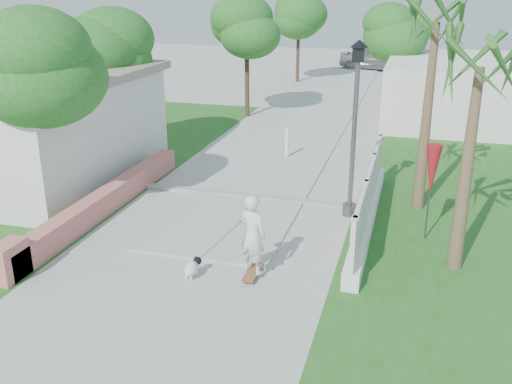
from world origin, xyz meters
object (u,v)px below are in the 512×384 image
(street_lamp, at_px, (355,124))
(patio_umbrella, at_px, (432,171))
(bollard, at_px, (287,142))
(parked_car, at_px, (373,58))
(skateboarder, at_px, (241,237))
(dog, at_px, (192,267))

(street_lamp, height_order, patio_umbrella, street_lamp)
(bollard, height_order, patio_umbrella, patio_umbrella)
(street_lamp, height_order, bollard, street_lamp)
(patio_umbrella, bearing_deg, parked_car, 97.36)
(patio_umbrella, bearing_deg, skateboarder, -141.68)
(bollard, xyz_separation_m, parked_car, (1.00, 22.37, 0.19))
(street_lamp, distance_m, patio_umbrella, 2.27)
(patio_umbrella, xyz_separation_m, skateboarder, (-3.64, -2.87, -0.82))
(skateboarder, bearing_deg, bollard, -61.19)
(skateboarder, bearing_deg, parked_car, -67.82)
(bollard, distance_m, dog, 8.72)
(street_lamp, xyz_separation_m, patio_umbrella, (1.90, -1.00, -0.74))
(street_lamp, height_order, dog, street_lamp)
(street_lamp, bearing_deg, skateboarder, -114.15)
(skateboarder, bearing_deg, dog, 42.13)
(bollard, relative_size, skateboarder, 0.61)
(skateboarder, xyz_separation_m, parked_car, (0.04, 30.74, -0.10))
(patio_umbrella, xyz_separation_m, dog, (-4.58, -3.21, -1.47))
(patio_umbrella, distance_m, skateboarder, 4.71)
(street_lamp, bearing_deg, bollard, 120.96)
(bollard, bearing_deg, dog, -89.86)
(street_lamp, xyz_separation_m, skateboarder, (-1.74, -3.87, -1.56))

